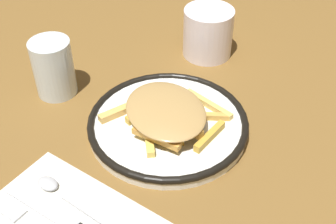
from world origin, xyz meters
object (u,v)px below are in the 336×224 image
(coffee_mug, at_px, (208,32))
(plate, at_px, (168,124))
(water_glass, at_px, (53,68))
(spoon, at_px, (65,195))
(fries_heap, at_px, (167,113))

(coffee_mug, bearing_deg, plate, -161.67)
(water_glass, distance_m, coffee_mug, 0.30)
(water_glass, bearing_deg, plate, -79.55)
(spoon, bearing_deg, fries_heap, -5.77)
(fries_heap, relative_size, spoon, 1.22)
(coffee_mug, bearing_deg, water_glass, 151.93)
(plate, distance_m, spoon, 0.20)
(water_glass, xyz_separation_m, coffee_mug, (0.27, -0.14, -0.00))
(plate, relative_size, spoon, 1.68)
(spoon, bearing_deg, water_glass, 50.77)
(plate, height_order, fries_heap, fries_heap)
(fries_heap, distance_m, water_glass, 0.22)
(fries_heap, xyz_separation_m, spoon, (-0.20, 0.02, -0.02))
(spoon, height_order, coffee_mug, coffee_mug)
(fries_heap, distance_m, spoon, 0.20)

